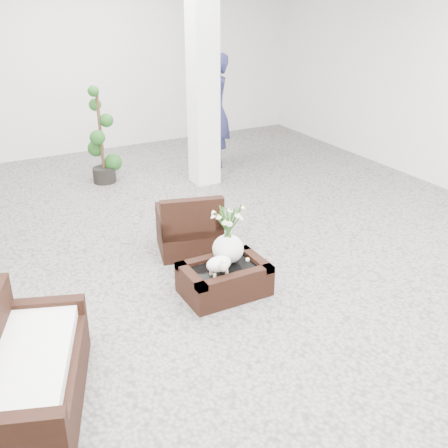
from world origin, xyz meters
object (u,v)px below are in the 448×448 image
armchair (189,221)px  coffee_table (224,280)px  loveseat (29,365)px  topiary (101,136)px

armchair → coffee_table: bearing=100.0°
coffee_table → loveseat: loveseat is taller
armchair → topiary: size_ratio=0.50×
coffee_table → loveseat: 2.29m
coffee_table → armchair: armchair is taller
topiary → coffee_table: bearing=-88.9°
coffee_table → topiary: 4.13m
loveseat → topiary: 5.30m
armchair → loveseat: size_ratio=0.52×
loveseat → topiary: topiary is taller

